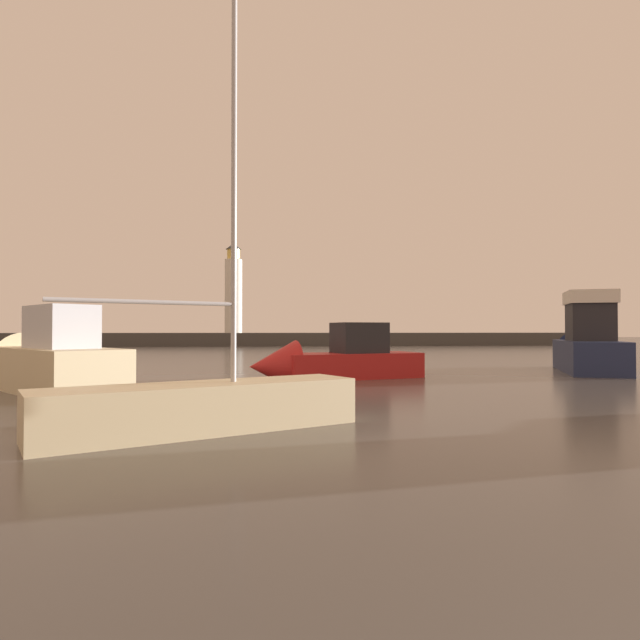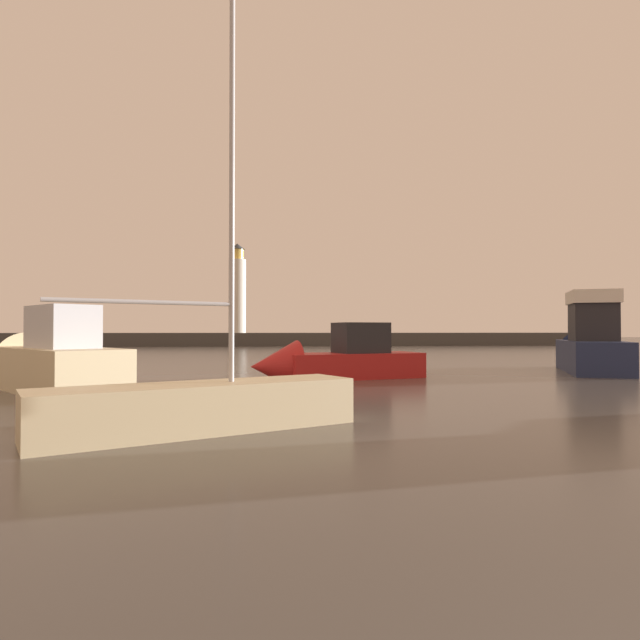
{
  "view_description": "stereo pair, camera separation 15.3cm",
  "coord_description": "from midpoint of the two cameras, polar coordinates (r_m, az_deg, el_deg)",
  "views": [
    {
      "loc": [
        -3.14,
        -0.83,
        2.13
      ],
      "look_at": [
        -1.23,
        16.28,
        2.44
      ],
      "focal_mm": 30.64,
      "sensor_mm": 36.0,
      "label": 1
    },
    {
      "loc": [
        -2.99,
        -0.84,
        2.13
      ],
      "look_at": [
        -1.23,
        16.28,
        2.44
      ],
      "focal_mm": 30.64,
      "sensor_mm": 36.0,
      "label": 2
    }
  ],
  "objects": [
    {
      "name": "ground_plane",
      "position": [
        37.45,
        -1.17,
        -4.29
      ],
      "size": [
        220.0,
        220.0,
        0.0
      ],
      "primitive_type": "plane",
      "color": "#4C4742"
    },
    {
      "name": "breakwater",
      "position": [
        73.77,
        -3.49,
        -2.01
      ],
      "size": [
        90.39,
        6.88,
        1.71
      ],
      "primitive_type": "cube",
      "color": "#423F3D",
      "rests_on": "ground_plane"
    },
    {
      "name": "lighthouse",
      "position": [
        73.97,
        -8.58,
        3.07
      ],
      "size": [
        2.3,
        2.3,
        11.99
      ],
      "color": "silver",
      "rests_on": "breakwater"
    },
    {
      "name": "motorboat_0",
      "position": [
        23.78,
        1.27,
        -4.29
      ],
      "size": [
        8.01,
        4.19,
        2.92
      ],
      "color": "#B21E1E",
      "rests_on": "ground_plane"
    },
    {
      "name": "motorboat_1",
      "position": [
        22.11,
        -26.7,
        -3.9
      ],
      "size": [
        7.45,
        8.28,
        3.32
      ],
      "color": "beige",
      "rests_on": "ground_plane"
    },
    {
      "name": "motorboat_2",
      "position": [
        31.64,
        26.34,
        -2.42
      ],
      "size": [
        5.74,
        9.25,
        4.4
      ],
      "color": "#1E284C",
      "rests_on": "ground_plane"
    },
    {
      "name": "sailboat_moored",
      "position": [
        11.81,
        -11.91,
        -8.57
      ],
      "size": [
        6.72,
        4.35,
        10.3
      ],
      "color": "beige",
      "rests_on": "ground_plane"
    }
  ]
}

